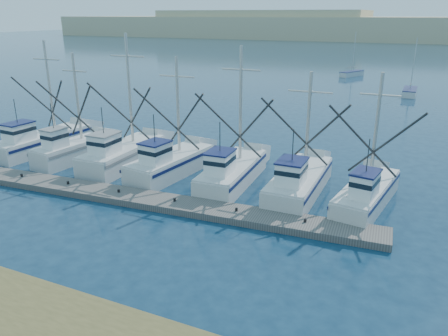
% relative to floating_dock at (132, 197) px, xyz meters
% --- Properties ---
extents(ground, '(500.00, 500.00, 0.00)m').
position_rel_floating_dock_xyz_m(ground, '(8.76, -5.76, -0.21)').
color(ground, '#0D263D').
rests_on(ground, ground).
extents(floating_dock, '(31.15, 3.95, 0.41)m').
position_rel_floating_dock_xyz_m(floating_dock, '(0.00, 0.00, 0.00)').
color(floating_dock, '#66615B').
rests_on(floating_dock, ground).
extents(dune_ridge, '(360.00, 60.00, 10.00)m').
position_rel_floating_dock_xyz_m(dune_ridge, '(8.76, 204.24, 4.79)').
color(dune_ridge, tan).
rests_on(dune_ridge, ground).
extents(trawler_fleet, '(30.29, 9.21, 9.91)m').
position_rel_floating_dock_xyz_m(trawler_fleet, '(-0.39, 5.07, 0.73)').
color(trawler_fleet, silver).
rests_on(trawler_fleet, ground).
extents(sailboat_near, '(1.81, 5.66, 8.10)m').
position_rel_floating_dock_xyz_m(sailboat_near, '(14.34, 48.23, 0.29)').
color(sailboat_near, silver).
rests_on(sailboat_near, ground).
extents(sailboat_far, '(3.84, 6.07, 8.10)m').
position_rel_floating_dock_xyz_m(sailboat_far, '(3.35, 65.94, 0.29)').
color(sailboat_far, silver).
rests_on(sailboat_far, ground).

